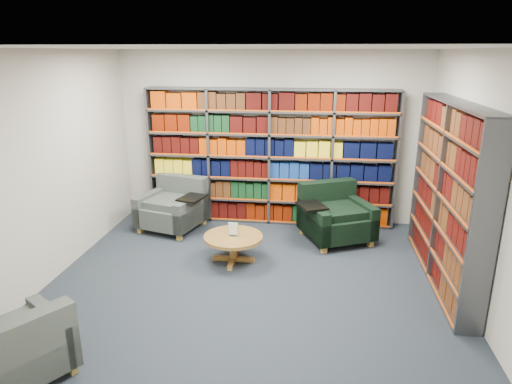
# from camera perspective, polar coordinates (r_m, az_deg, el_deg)

# --- Properties ---
(room_shell) EXTENTS (5.02, 5.02, 2.82)m
(room_shell) POSITION_cam_1_polar(r_m,az_deg,el_deg) (5.14, -0.87, 1.77)
(room_shell) COLOR black
(room_shell) RESTS_ON ground
(bookshelf_back) EXTENTS (4.00, 0.28, 2.20)m
(bookshelf_back) POSITION_cam_1_polar(r_m,az_deg,el_deg) (7.46, 1.75, 4.28)
(bookshelf_back) COLOR #47494F
(bookshelf_back) RESTS_ON ground
(bookshelf_right) EXTENTS (0.28, 2.50, 2.20)m
(bookshelf_right) POSITION_cam_1_polar(r_m,az_deg,el_deg) (5.97, 22.89, -0.42)
(bookshelf_right) COLOR #47494F
(bookshelf_right) RESTS_ON ground
(chair_teal_left) EXTENTS (1.17, 1.10, 0.81)m
(chair_teal_left) POSITION_cam_1_polar(r_m,az_deg,el_deg) (7.54, -10.13, -1.95)
(chair_teal_left) COLOR #081F32
(chair_teal_left) RESTS_ON ground
(chair_green_right) EXTENTS (1.24, 1.23, 0.84)m
(chair_green_right) POSITION_cam_1_polar(r_m,az_deg,el_deg) (7.08, 9.68, -3.09)
(chair_green_right) COLOR black
(chair_green_right) RESTS_ON ground
(chair_teal_front) EXTENTS (1.09, 1.09, 0.72)m
(chair_teal_front) POSITION_cam_1_polar(r_m,az_deg,el_deg) (4.64, -27.45, -17.26)
(chair_teal_front) COLOR #081F32
(chair_teal_front) RESTS_ON ground
(coffee_table) EXTENTS (0.80, 0.80, 0.56)m
(coffee_table) POSITION_cam_1_polar(r_m,az_deg,el_deg) (6.23, -2.86, -6.13)
(coffee_table) COLOR olive
(coffee_table) RESTS_ON ground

